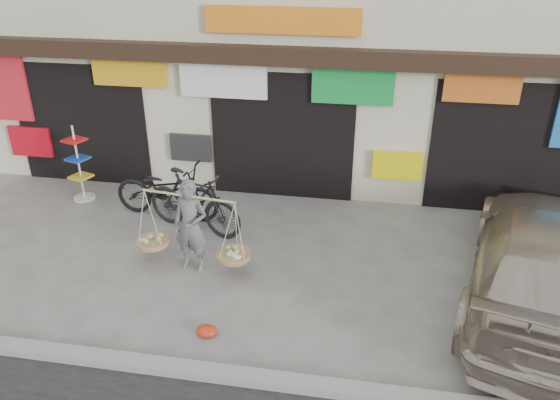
% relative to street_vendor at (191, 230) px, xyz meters
% --- Properties ---
extents(ground, '(70.00, 70.00, 0.00)m').
position_rel_street_vendor_xyz_m(ground, '(1.03, -0.41, -0.76)').
color(ground, gray).
rests_on(ground, ground).
extents(kerb, '(70.00, 0.25, 0.12)m').
position_rel_street_vendor_xyz_m(kerb, '(1.03, -2.41, -0.70)').
color(kerb, gray).
rests_on(kerb, ground).
extents(shophouse_block, '(14.00, 6.32, 7.00)m').
position_rel_street_vendor_xyz_m(shophouse_block, '(1.03, 6.01, 2.69)').
color(shophouse_block, beige).
rests_on(shophouse_block, ground).
extents(street_vendor, '(2.06, 0.75, 1.64)m').
position_rel_street_vendor_xyz_m(street_vendor, '(0.00, 0.00, 0.00)').
color(street_vendor, slate).
rests_on(street_vendor, ground).
extents(bike_0, '(2.26, 0.97, 1.15)m').
position_rel_street_vendor_xyz_m(bike_0, '(-1.08, 1.72, -0.18)').
color(bike_0, black).
rests_on(bike_0, ground).
extents(bike_1, '(2.15, 1.19, 1.25)m').
position_rel_street_vendor_xyz_m(bike_1, '(-0.36, 1.25, -0.13)').
color(bike_1, black).
rests_on(bike_1, ground).
extents(suv, '(3.42, 5.68, 1.54)m').
position_rel_street_vendor_xyz_m(suv, '(5.61, -0.00, 0.01)').
color(suv, '#BBAC96').
rests_on(suv, ground).
extents(display_rack, '(0.50, 0.50, 1.65)m').
position_rel_street_vendor_xyz_m(display_rack, '(-3.18, 2.18, -0.09)').
color(display_rack, silver).
rests_on(display_rack, ground).
extents(red_bag, '(0.31, 0.25, 0.14)m').
position_rel_street_vendor_xyz_m(red_bag, '(0.72, -1.64, -0.69)').
color(red_bag, red).
rests_on(red_bag, ground).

